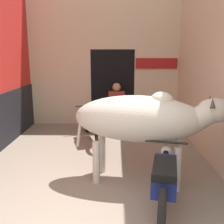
% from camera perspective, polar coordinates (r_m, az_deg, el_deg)
% --- Properties ---
extents(wall_back_with_doorway, '(4.03, 0.93, 4.05)m').
position_cam_1_polar(wall_back_with_doorway, '(7.42, -0.98, 10.33)').
color(wall_back_with_doorway, beige).
rests_on(wall_back_with_doorway, ground_plane).
extents(wall_right_with_door, '(0.22, 4.98, 4.05)m').
position_cam_1_polar(wall_right_with_door, '(4.95, 22.44, 12.44)').
color(wall_right_with_door, beige).
rests_on(wall_right_with_door, ground_plane).
extents(cow, '(2.30, 1.05, 1.40)m').
position_cam_1_polar(cow, '(3.89, 6.85, -1.54)').
color(cow, beige).
rests_on(cow, ground_plane).
extents(motorcycle_near, '(0.63, 1.91, 0.75)m').
position_cam_1_polar(motorcycle_near, '(3.35, 11.31, -14.22)').
color(motorcycle_near, black).
rests_on(motorcycle_near, ground_plane).
extents(motorcycle_far, '(0.76, 1.87, 0.71)m').
position_cam_1_polar(motorcycle_far, '(5.96, -4.35, -2.34)').
color(motorcycle_far, black).
rests_on(motorcycle_far, ground_plane).
extents(shopkeeper_seated, '(0.42, 0.34, 1.20)m').
position_cam_1_polar(shopkeeper_seated, '(6.87, 0.99, 1.59)').
color(shopkeeper_seated, '#282833').
rests_on(shopkeeper_seated, ground_plane).
extents(plastic_stool, '(0.34, 0.34, 0.44)m').
position_cam_1_polar(plastic_stool, '(7.17, -2.16, -1.18)').
color(plastic_stool, '#DB6093').
rests_on(plastic_stool, ground_plane).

